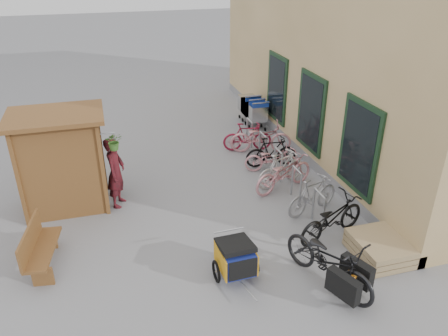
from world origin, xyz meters
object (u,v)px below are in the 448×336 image
object	(u,v)px
bike_2	(284,173)
bike_6	(261,137)
bike_1	(313,195)
bike_3	(281,169)
child_trailer	(236,257)
kiosk	(57,149)
pallet_stack	(380,248)
bike_0	(332,218)
bike_4	(272,159)
bike_5	(271,152)
bench	(38,247)
cargo_bike	(330,261)
bike_7	(247,137)
shopping_carts	(252,108)
person_kiosk	(116,172)

from	to	relation	value
bike_2	bike_6	xyz separation A→B (m)	(0.26, 2.40, 0.01)
bike_1	bike_3	bearing A→B (deg)	-10.62
child_trailer	bike_1	world-z (taller)	bike_1
kiosk	pallet_stack	distance (m)	7.50
bike_0	bike_3	size ratio (longest dim) A/B	1.16
bike_4	bike_5	size ratio (longest dim) A/B	1.00
pallet_stack	child_trailer	xyz separation A→B (m)	(-3.03, 0.24, 0.25)
bench	cargo_bike	bearing A→B (deg)	-12.94
bike_0	bike_3	world-z (taller)	bike_0
cargo_bike	bike_2	world-z (taller)	cargo_bike
bike_7	bike_6	bearing A→B (deg)	-111.70
bike_6	shopping_carts	bearing A→B (deg)	2.66
child_trailer	pallet_stack	bearing A→B (deg)	-6.54
bike_2	bike_6	distance (m)	2.41
cargo_bike	person_kiosk	xyz separation A→B (m)	(-3.60, 4.06, 0.35)
bench	bike_5	bearing A→B (deg)	34.39
kiosk	bike_6	bearing A→B (deg)	16.61
bike_5	child_trailer	bearing A→B (deg)	155.49
bike_2	bike_5	distance (m)	1.39
bike_2	bike_7	bearing A→B (deg)	-17.01
bike_3	bike_6	distance (m)	2.16
pallet_stack	cargo_bike	distance (m)	1.53
cargo_bike	bike_2	bearing A→B (deg)	59.09
bike_3	bike_4	distance (m)	0.80
shopping_carts	bike_4	xyz separation A→B (m)	(-0.71, -3.69, -0.24)
kiosk	bike_3	xyz separation A→B (m)	(5.51, -0.44, -1.07)
child_trailer	bike_4	bearing A→B (deg)	57.89
bike_4	bike_3	bearing A→B (deg)	-166.02
bench	bike_7	size ratio (longest dim) A/B	0.99
bench	bike_5	xyz separation A→B (m)	(6.08, 2.97, -0.02)
pallet_stack	bike_2	bearing A→B (deg)	103.99
cargo_bike	bike_6	bearing A→B (deg)	60.53
cargo_bike	bike_1	xyz separation A→B (m)	(0.85, 2.41, -0.08)
cargo_bike	bike_2	size ratio (longest dim) A/B	1.18
bike_2	bike_5	world-z (taller)	bike_2
bike_3	pallet_stack	bearing A→B (deg)	173.88
person_kiosk	bike_6	xyz separation A→B (m)	(4.48, 1.98, -0.39)
shopping_carts	bike_4	world-z (taller)	shopping_carts
bike_7	bike_1	bearing A→B (deg)	-164.44
kiosk	bike_6	size ratio (longest dim) A/B	1.32
child_trailer	bike_6	distance (m)	5.89
shopping_carts	bike_6	distance (m)	2.40
bike_5	person_kiosk	bearing A→B (deg)	107.12
bike_4	pallet_stack	bearing A→B (deg)	-152.90
bike_5	cargo_bike	bearing A→B (deg)	175.60
bike_2	bench	bearing A→B (deg)	85.84
pallet_stack	bike_7	bearing A→B (deg)	98.80
shopping_carts	bike_5	xyz separation A→B (m)	(-0.59, -3.35, -0.18)
bike_7	kiosk	bearing A→B (deg)	120.52
bike_1	bike_4	bearing A→B (deg)	-14.48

